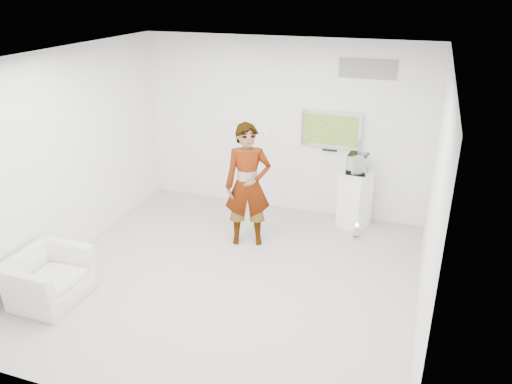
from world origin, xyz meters
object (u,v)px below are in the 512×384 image
armchair (47,278)px  pedestal (355,200)px  person (248,185)px  floor_uplight (356,232)px  tv (331,129)px

armchair → pedestal: size_ratio=1.01×
person → floor_uplight: person is taller
person → armchair: size_ratio=1.98×
tv → person: (-0.97, -1.40, -0.59)m
tv → floor_uplight: size_ratio=4.00×
person → floor_uplight: bearing=2.5°
armchair → floor_uplight: size_ratio=3.88×
armchair → pedestal: (3.39, 3.38, 0.16)m
tv → pedestal: 1.23m
armchair → tv: bearing=-37.4°
person → armchair: bearing=-149.6°
tv → armchair: bearing=-127.9°
tv → armchair: (-2.87, -3.68, -1.23)m
person → armchair: 3.05m
pedestal → floor_uplight: size_ratio=3.82×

